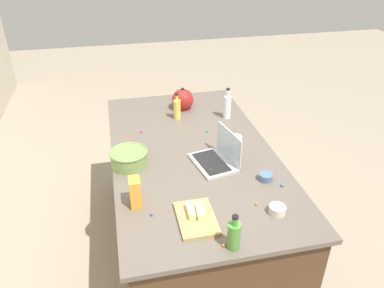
{
  "coord_description": "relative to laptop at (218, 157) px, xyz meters",
  "views": [
    {
      "loc": [
        -2.12,
        0.47,
        2.23
      ],
      "look_at": [
        0.0,
        0.0,
        0.95
      ],
      "focal_mm": 34.9,
      "sensor_mm": 36.0,
      "label": 1
    }
  ],
  "objects": [
    {
      "name": "kettle",
      "position": [
        0.86,
        0.06,
        0.03
      ],
      "size": [
        0.21,
        0.18,
        0.2
      ],
      "color": "maroon",
      "rests_on": "island_counter"
    },
    {
      "name": "bottle_olive",
      "position": [
        -0.72,
        0.13,
        0.03
      ],
      "size": [
        0.06,
        0.06,
        0.19
      ],
      "color": "#4C8C38",
      "rests_on": "island_counter"
    },
    {
      "name": "candy_8",
      "position": [
        -0.45,
        -0.09,
        -0.04
      ],
      "size": [
        0.01,
        0.01,
        0.01
      ],
      "primitive_type": "sphere",
      "color": "orange",
      "rests_on": "island_counter"
    },
    {
      "name": "ramekin_small",
      "position": [
        -0.54,
        -0.17,
        -0.02
      ],
      "size": [
        0.09,
        0.09,
        0.05
      ],
      "primitive_type": "cylinder",
      "color": "beige",
      "rests_on": "island_counter"
    },
    {
      "name": "ramekin_wide",
      "position": [
        0.23,
        -0.2,
        -0.02
      ],
      "size": [
        0.09,
        0.09,
        0.05
      ],
      "primitive_type": "cylinder",
      "color": "white",
      "rests_on": "island_counter"
    },
    {
      "name": "laptop",
      "position": [
        0.0,
        0.0,
        0.0
      ],
      "size": [
        0.35,
        0.29,
        0.22
      ],
      "color": "#B7B7BC",
      "rests_on": "island_counter"
    },
    {
      "name": "candy_7",
      "position": [
        -0.41,
        0.48,
        -0.04
      ],
      "size": [
        0.02,
        0.02,
        0.02
      ],
      "primitive_type": "sphere",
      "color": "blue",
      "rests_on": "island_counter"
    },
    {
      "name": "candy_4",
      "position": [
        0.42,
        -0.04,
        -0.04
      ],
      "size": [
        0.02,
        0.02,
        0.02
      ],
      "primitive_type": "sphere",
      "color": "green",
      "rests_on": "island_counter"
    },
    {
      "name": "butter_stick_left",
      "position": [
        -0.48,
        0.24,
        -0.01
      ],
      "size": [
        0.11,
        0.05,
        0.04
      ],
      "primitive_type": "cube",
      "rotation": [
        0.0,
        0.0,
        -0.08
      ],
      "color": "#F4E58C",
      "rests_on": "cutting_board"
    },
    {
      "name": "bottle_oil",
      "position": [
        0.69,
        0.14,
        0.04
      ],
      "size": [
        0.06,
        0.06,
        0.21
      ],
      "color": "#DBC64C",
      "rests_on": "island_counter"
    },
    {
      "name": "cutting_board",
      "position": [
        -0.49,
        0.26,
        -0.04
      ],
      "size": [
        0.29,
        0.2,
        0.02
      ],
      "primitive_type": "cube",
      "color": "tan",
      "rests_on": "island_counter"
    },
    {
      "name": "candy_3",
      "position": [
        -0.71,
        0.17,
        -0.04
      ],
      "size": [
        0.02,
        0.02,
        0.02
      ],
      "primitive_type": "sphere",
      "color": "orange",
      "rests_on": "island_counter"
    },
    {
      "name": "butter_stick_right",
      "position": [
        -0.46,
        0.28,
        -0.01
      ],
      "size": [
        0.11,
        0.04,
        0.04
      ],
      "primitive_type": "cube",
      "rotation": [
        0.0,
        0.0,
        -0.03
      ],
      "color": "#F4E58C",
      "rests_on": "cutting_board"
    },
    {
      "name": "candy_6",
      "position": [
        0.52,
        0.44,
        -0.04
      ],
      "size": [
        0.02,
        0.02,
        0.02
      ],
      "primitive_type": "sphere",
      "color": "#CC3399",
      "rests_on": "island_counter"
    },
    {
      "name": "ground_plane",
      "position": [
        0.19,
        0.13,
        -0.95
      ],
      "size": [
        12.0,
        12.0,
        0.0
      ],
      "primitive_type": "plane",
      "color": "gray"
    },
    {
      "name": "mixing_bowl_large",
      "position": [
        0.1,
        0.56,
        0.01
      ],
      "size": [
        0.24,
        0.24,
        0.11
      ],
      "color": "#72934C",
      "rests_on": "island_counter"
    },
    {
      "name": "candy_0",
      "position": [
        0.46,
        -0.15,
        -0.04
      ],
      "size": [
        0.02,
        0.02,
        0.02
      ],
      "primitive_type": "sphere",
      "color": "green",
      "rests_on": "island_counter"
    },
    {
      "name": "candy_5",
      "position": [
        -0.32,
        -0.3,
        -0.04
      ],
      "size": [
        0.02,
        0.02,
        0.02
      ],
      "primitive_type": "sphere",
      "color": "blue",
      "rests_on": "island_counter"
    },
    {
      "name": "candy_bag",
      "position": [
        -0.3,
        0.55,
        0.04
      ],
      "size": [
        0.09,
        0.06,
        0.17
      ],
      "primitive_type": "cube",
      "color": "gold",
      "rests_on": "island_counter"
    },
    {
      "name": "bottle_vinegar",
      "position": [
        0.62,
        -0.25,
        0.05
      ],
      "size": [
        0.06,
        0.06,
        0.25
      ],
      "color": "white",
      "rests_on": "island_counter"
    },
    {
      "name": "ramekin_medium",
      "position": [
        -0.24,
        -0.23,
        -0.03
      ],
      "size": [
        0.08,
        0.08,
        0.04
      ],
      "primitive_type": "cylinder",
      "color": "slate",
      "rests_on": "island_counter"
    },
    {
      "name": "island_counter",
      "position": [
        0.19,
        0.13,
        -0.5
      ],
      "size": [
        1.96,
        1.08,
        0.9
      ],
      "color": "#4C331E",
      "rests_on": "ground"
    },
    {
      "name": "candy_2",
      "position": [
        -0.09,
        0.07,
        -0.04
      ],
      "size": [
        0.02,
        0.02,
        0.02
      ],
      "primitive_type": "sphere",
      "color": "green",
      "rests_on": "island_counter"
    }
  ]
}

